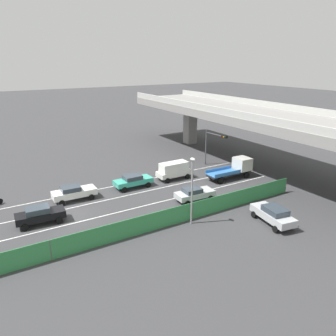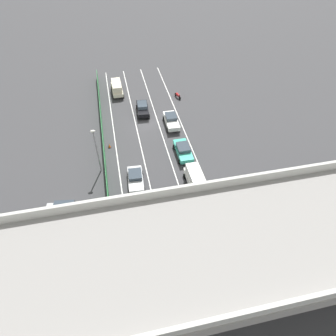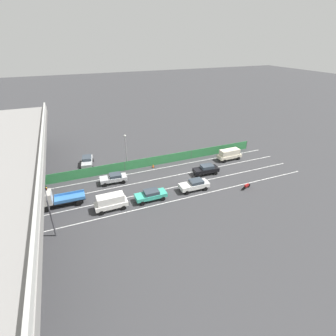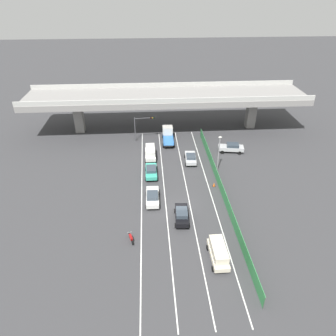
% 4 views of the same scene
% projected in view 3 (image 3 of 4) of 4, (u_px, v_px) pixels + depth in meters
% --- Properties ---
extents(ground_plane, '(300.00, 300.00, 0.00)m').
position_uv_depth(ground_plane, '(195.00, 177.00, 43.53)').
color(ground_plane, '#38383A').
extents(lane_line_left_edge, '(0.14, 43.59, 0.01)m').
position_uv_depth(lane_line_left_edge, '(188.00, 197.00, 37.95)').
color(lane_line_left_edge, silver).
rests_on(lane_line_left_edge, ground).
extents(lane_line_mid_left, '(0.14, 43.59, 0.01)m').
position_uv_depth(lane_line_mid_left, '(179.00, 186.00, 40.81)').
color(lane_line_mid_left, silver).
rests_on(lane_line_mid_left, ground).
extents(lane_line_mid_right, '(0.14, 43.59, 0.01)m').
position_uv_depth(lane_line_mid_right, '(170.00, 176.00, 43.67)').
color(lane_line_mid_right, silver).
rests_on(lane_line_mid_right, ground).
extents(lane_line_right_edge, '(0.14, 43.59, 0.01)m').
position_uv_depth(lane_line_right_edge, '(163.00, 168.00, 46.53)').
color(lane_line_right_edge, silver).
rests_on(lane_line_right_edge, ground).
extents(green_fence, '(0.10, 39.69, 1.74)m').
position_uv_depth(green_fence, '(160.00, 160.00, 47.46)').
color(green_fence, '#338447').
rests_on(green_fence, ground).
extents(car_taxi_teal, '(2.03, 4.58, 1.55)m').
position_uv_depth(car_taxi_teal, '(151.00, 195.00, 37.04)').
color(car_taxi_teal, teal).
rests_on(car_taxi_teal, ground).
extents(car_van_cream, '(2.02, 4.73, 2.09)m').
position_uv_depth(car_van_cream, '(229.00, 154.00, 49.17)').
color(car_van_cream, beige).
rests_on(car_van_cream, ground).
extents(car_hatchback_white, '(2.10, 4.68, 1.64)m').
position_uv_depth(car_hatchback_white, '(195.00, 185.00, 39.49)').
color(car_hatchback_white, silver).
rests_on(car_hatchback_white, ground).
extents(car_van_white, '(2.05, 4.46, 2.19)m').
position_uv_depth(car_van_white, '(111.00, 201.00, 34.88)').
color(car_van_white, silver).
rests_on(car_van_white, ground).
extents(car_sedan_black, '(2.16, 4.50, 1.69)m').
position_uv_depth(car_sedan_black, '(206.00, 169.00, 44.03)').
color(car_sedan_black, black).
rests_on(car_sedan_black, ground).
extents(car_sedan_silver, '(2.22, 4.39, 1.53)m').
position_uv_depth(car_sedan_silver, '(114.00, 178.00, 41.47)').
color(car_sedan_silver, '#B7BABC').
rests_on(car_sedan_silver, ground).
extents(flatbed_truck_blue, '(2.40, 6.18, 2.47)m').
position_uv_depth(flatbed_truck_blue, '(53.00, 199.00, 35.36)').
color(flatbed_truck_blue, black).
rests_on(flatbed_truck_blue, ground).
extents(motorcycle, '(0.80, 1.89, 0.93)m').
position_uv_depth(motorcycle, '(247.00, 186.00, 39.94)').
color(motorcycle, black).
rests_on(motorcycle, ground).
extents(parked_wagon_silver, '(4.88, 2.61, 1.70)m').
position_uv_depth(parked_wagon_silver, '(87.00, 161.00, 46.97)').
color(parked_wagon_silver, '#B2B5B7').
rests_on(parked_wagon_silver, ground).
extents(traffic_light, '(4.07, 0.61, 5.07)m').
position_uv_depth(traffic_light, '(48.00, 204.00, 30.15)').
color(traffic_light, '#47474C').
rests_on(traffic_light, ground).
extents(street_lamp, '(0.60, 0.36, 6.44)m').
position_uv_depth(street_lamp, '(126.00, 148.00, 44.55)').
color(street_lamp, gray).
rests_on(street_lamp, ground).
extents(traffic_cone, '(0.47, 0.47, 0.69)m').
position_uv_depth(traffic_cone, '(153.00, 166.00, 46.58)').
color(traffic_cone, orange).
rests_on(traffic_cone, ground).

